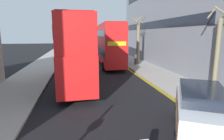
% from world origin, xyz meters
% --- Properties ---
extents(sidewalk_right, '(4.00, 80.00, 0.14)m').
position_xyz_m(sidewalk_right, '(6.50, 16.00, 0.07)').
color(sidewalk_right, '#9E9991').
rests_on(sidewalk_right, ground).
extents(sidewalk_left, '(4.00, 80.00, 0.14)m').
position_xyz_m(sidewalk_left, '(-6.50, 16.00, 0.07)').
color(sidewalk_left, '#9E9991').
rests_on(sidewalk_left, ground).
extents(kerb_line_outer, '(0.10, 56.00, 0.01)m').
position_xyz_m(kerb_line_outer, '(4.40, 14.00, 0.00)').
color(kerb_line_outer, yellow).
rests_on(kerb_line_outer, ground).
extents(kerb_line_inner, '(0.10, 56.00, 0.01)m').
position_xyz_m(kerb_line_inner, '(4.24, 14.00, 0.00)').
color(kerb_line_inner, yellow).
rests_on(kerb_line_inner, ground).
extents(double_decker_bus_away, '(3.05, 10.88, 5.64)m').
position_xyz_m(double_decker_bus_away, '(-2.09, 14.34, 3.03)').
color(double_decker_bus_away, red).
rests_on(double_decker_bus_away, ground).
extents(double_decker_bus_oncoming, '(3.06, 10.88, 5.64)m').
position_xyz_m(double_decker_bus_oncoming, '(2.47, 23.17, 3.03)').
color(double_decker_bus_oncoming, red).
rests_on(double_decker_bus_oncoming, ground).
extents(taxi_minivan, '(3.94, 5.12, 2.12)m').
position_xyz_m(taxi_minivan, '(3.03, 4.64, 1.07)').
color(taxi_minivan, silver).
rests_on(taxi_minivan, ground).
extents(pedestrian_far, '(0.34, 0.22, 1.62)m').
position_xyz_m(pedestrian_far, '(5.96, 22.89, 0.99)').
color(pedestrian_far, '#2D2D38').
rests_on(pedestrian_far, sidewalk_right).
extents(street_tree_near, '(2.02, 2.05, 5.96)m').
position_xyz_m(street_tree_near, '(5.54, 37.33, 2.88)').
color(street_tree_near, '#6B6047').
rests_on(street_tree_near, sidewalk_right).
extents(street_tree_mid, '(1.58, 1.65, 6.10)m').
position_xyz_m(street_tree_mid, '(7.82, 9.88, 3.05)').
color(street_tree_mid, '#6B6047').
rests_on(street_tree_mid, sidewalk_right).
extents(street_tree_far, '(1.66, 1.63, 6.68)m').
position_xyz_m(street_tree_far, '(6.46, 23.34, 3.17)').
color(street_tree_far, '#6B6047').
rests_on(street_tree_far, sidewalk_right).
extents(townhouse_terrace_right, '(10.08, 28.00, 14.52)m').
position_xyz_m(townhouse_terrace_right, '(13.50, 23.55, 7.26)').
color(townhouse_terrace_right, slate).
rests_on(townhouse_terrace_right, ground).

